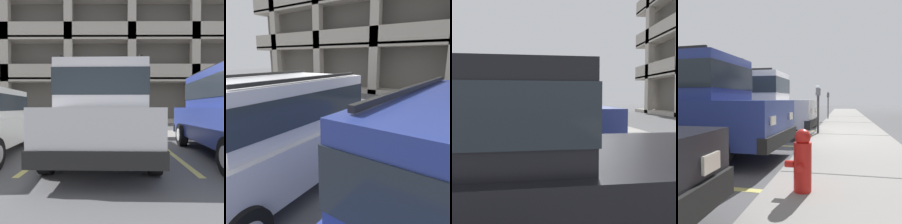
# 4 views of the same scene
# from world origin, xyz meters

# --- Properties ---
(ground_plane) EXTENTS (80.00, 80.00, 0.10)m
(ground_plane) POSITION_xyz_m (0.00, 0.00, -0.05)
(ground_plane) COLOR #565659
(sidewalk) EXTENTS (40.00, 2.20, 0.12)m
(sidewalk) POSITION_xyz_m (0.00, 1.30, 0.06)
(sidewalk) COLOR gray
(sidewalk) RESTS_ON ground_plane
(parking_stall_lines) EXTENTS (12.13, 4.80, 0.01)m
(parking_stall_lines) POSITION_xyz_m (1.50, -1.40, 0.00)
(parking_stall_lines) COLOR #DBD16B
(parking_stall_lines) RESTS_ON ground_plane
(silver_suv) EXTENTS (2.09, 4.82, 2.03)m
(silver_suv) POSITION_xyz_m (-0.11, -2.15, 1.09)
(silver_suv) COLOR silver
(silver_suv) RESTS_ON ground_plane
(red_sedan) EXTENTS (2.05, 4.59, 1.54)m
(red_sedan) POSITION_xyz_m (-2.94, -2.27, 0.82)
(red_sedan) COLOR silver
(red_sedan) RESTS_ON ground_plane
(parking_meter_near) EXTENTS (0.35, 0.12, 1.43)m
(parking_meter_near) POSITION_xyz_m (-0.12, 0.35, 1.19)
(parking_meter_near) COLOR #47474C
(parking_meter_near) RESTS_ON sidewalk
(parking_meter_far) EXTENTS (0.35, 0.12, 1.43)m
(parking_meter_far) POSITION_xyz_m (-6.13, 0.30, 1.18)
(parking_meter_far) COLOR #595B60
(parking_meter_far) RESTS_ON sidewalk
(fire_hydrant) EXTENTS (0.30, 0.30, 0.70)m
(fire_hydrant) POSITION_xyz_m (4.71, 0.65, 0.46)
(fire_hydrant) COLOR red
(fire_hydrant) RESTS_ON sidewalk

